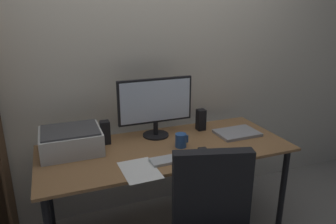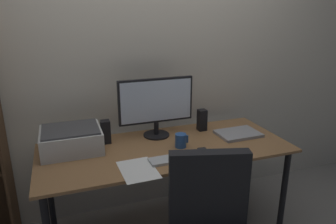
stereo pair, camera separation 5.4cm
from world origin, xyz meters
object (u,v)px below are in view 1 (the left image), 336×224
object	(u,v)px
monitor	(155,104)
keyboard	(173,159)
printer	(71,140)
mouse	(204,152)
speaker_right	(201,120)
coffee_mug	(181,140)
speaker_left	(105,132)
desk	(166,157)
laptop	(237,133)

from	to	relation	value
monitor	keyboard	world-z (taller)	monitor
keyboard	printer	bearing A→B (deg)	146.75
keyboard	mouse	size ratio (longest dim) A/B	3.02
keyboard	speaker_right	world-z (taller)	speaker_right
keyboard	mouse	xyz separation A→B (m)	(0.23, 0.01, 0.01)
coffee_mug	printer	xyz separation A→B (m)	(-0.73, 0.20, 0.03)
coffee_mug	speaker_right	size ratio (longest dim) A/B	0.58
coffee_mug	speaker_right	bearing A→B (deg)	41.58
speaker_left	speaker_right	distance (m)	0.77
desk	speaker_right	xyz separation A→B (m)	(0.38, 0.21, 0.16)
monitor	speaker_left	distance (m)	0.42
laptop	speaker_right	bearing A→B (deg)	137.91
keyboard	mouse	world-z (taller)	mouse
monitor	mouse	distance (m)	0.53
laptop	speaker_right	world-z (taller)	speaker_right
keyboard	monitor	bearing A→B (deg)	84.80
mouse	speaker_left	xyz separation A→B (m)	(-0.58, 0.42, 0.07)
desk	keyboard	distance (m)	0.23
desk	speaker_left	bearing A→B (deg)	151.01
coffee_mug	laptop	world-z (taller)	coffee_mug
desk	keyboard	bearing A→B (deg)	-99.56
mouse	coffee_mug	size ratio (longest dim) A/B	0.98
speaker_left	laptop	bearing A→B (deg)	-10.96
speaker_right	printer	bearing A→B (deg)	-177.16
monitor	mouse	xyz separation A→B (m)	(0.20, -0.43, -0.24)
speaker_left	speaker_right	xyz separation A→B (m)	(0.77, 0.00, 0.00)
speaker_right	printer	distance (m)	1.01
monitor	speaker_right	distance (m)	0.42
mouse	speaker_right	size ratio (longest dim) A/B	0.56
coffee_mug	speaker_right	world-z (taller)	speaker_right
coffee_mug	speaker_left	xyz separation A→B (m)	(-0.48, 0.25, 0.04)
laptop	printer	world-z (taller)	printer
speaker_left	mouse	bearing A→B (deg)	-35.73
laptop	speaker_left	xyz separation A→B (m)	(-0.99, 0.19, 0.07)
desk	coffee_mug	distance (m)	0.16
coffee_mug	laptop	xyz separation A→B (m)	(0.50, 0.06, -0.04)
keyboard	coffee_mug	world-z (taller)	coffee_mug
laptop	printer	xyz separation A→B (m)	(-1.23, 0.14, 0.07)
speaker_right	keyboard	bearing A→B (deg)	-134.35
desk	mouse	distance (m)	0.30
coffee_mug	speaker_left	bearing A→B (deg)	152.64
speaker_right	speaker_left	bearing A→B (deg)	180.00
mouse	laptop	distance (m)	0.47
keyboard	mouse	distance (m)	0.23
mouse	speaker_left	world-z (taller)	speaker_left
desk	speaker_left	distance (m)	0.47
desk	coffee_mug	world-z (taller)	coffee_mug
keyboard	coffee_mug	bearing A→B (deg)	51.77
desk	monitor	xyz separation A→B (m)	(-0.00, 0.22, 0.33)
mouse	laptop	size ratio (longest dim) A/B	0.30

